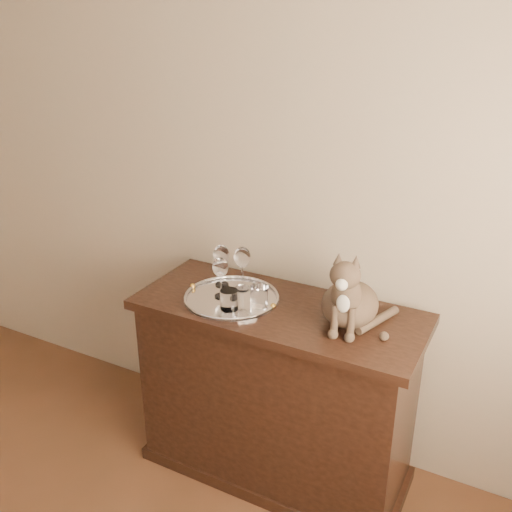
{
  "coord_description": "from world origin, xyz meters",
  "views": [
    {
      "loc": [
        1.48,
        0.07,
        1.96
      ],
      "look_at": [
        0.49,
        1.95,
        1.05
      ],
      "focal_mm": 40.0,
      "sensor_mm": 36.0,
      "label": 1
    }
  ],
  "objects_px": {
    "tray": "(232,299)",
    "tumbler_c": "(259,296)",
    "sideboard": "(277,393)",
    "wine_glass_d": "(221,277)",
    "tumbler_a": "(229,300)",
    "cat": "(351,284)",
    "wine_glass_b": "(242,268)",
    "wine_glass_a": "(221,265)"
  },
  "relations": [
    {
      "from": "tray",
      "to": "tumbler_c",
      "type": "relative_size",
      "value": 4.75
    },
    {
      "from": "sideboard",
      "to": "wine_glass_d",
      "type": "bearing_deg",
      "value": -170.97
    },
    {
      "from": "tray",
      "to": "tumbler_a",
      "type": "distance_m",
      "value": 0.11
    },
    {
      "from": "tumbler_c",
      "to": "cat",
      "type": "distance_m",
      "value": 0.39
    },
    {
      "from": "sideboard",
      "to": "tumbler_c",
      "type": "xyz_separation_m",
      "value": [
        -0.07,
        -0.03,
        0.48
      ]
    },
    {
      "from": "sideboard",
      "to": "tumbler_a",
      "type": "height_order",
      "value": "tumbler_a"
    },
    {
      "from": "sideboard",
      "to": "cat",
      "type": "bearing_deg",
      "value": 2.38
    },
    {
      "from": "tumbler_a",
      "to": "wine_glass_d",
      "type": "bearing_deg",
      "value": 137.71
    },
    {
      "from": "wine_glass_b",
      "to": "wine_glass_d",
      "type": "height_order",
      "value": "wine_glass_b"
    },
    {
      "from": "tray",
      "to": "wine_glass_a",
      "type": "height_order",
      "value": "wine_glass_a"
    },
    {
      "from": "wine_glass_b",
      "to": "tumbler_a",
      "type": "distance_m",
      "value": 0.2
    },
    {
      "from": "sideboard",
      "to": "tumbler_a",
      "type": "xyz_separation_m",
      "value": [
        -0.16,
        -0.12,
        0.47
      ]
    },
    {
      "from": "tumbler_c",
      "to": "cat",
      "type": "height_order",
      "value": "cat"
    },
    {
      "from": "cat",
      "to": "wine_glass_b",
      "type": "bearing_deg",
      "value": 167.23
    },
    {
      "from": "wine_glass_a",
      "to": "wine_glass_d",
      "type": "relative_size",
      "value": 1.06
    },
    {
      "from": "tumbler_a",
      "to": "wine_glass_b",
      "type": "bearing_deg",
      "value": 103.03
    },
    {
      "from": "sideboard",
      "to": "wine_glass_b",
      "type": "height_order",
      "value": "wine_glass_b"
    },
    {
      "from": "wine_glass_a",
      "to": "tumbler_a",
      "type": "bearing_deg",
      "value": -51.41
    },
    {
      "from": "wine_glass_d",
      "to": "tumbler_a",
      "type": "bearing_deg",
      "value": -42.29
    },
    {
      "from": "tray",
      "to": "wine_glass_d",
      "type": "xyz_separation_m",
      "value": [
        -0.05,
        -0.01,
        0.09
      ]
    },
    {
      "from": "tray",
      "to": "cat",
      "type": "xyz_separation_m",
      "value": [
        0.5,
        0.04,
        0.16
      ]
    },
    {
      "from": "wine_glass_d",
      "to": "tumbler_c",
      "type": "distance_m",
      "value": 0.18
    },
    {
      "from": "wine_glass_d",
      "to": "tumbler_c",
      "type": "bearing_deg",
      "value": 2.09
    },
    {
      "from": "tray",
      "to": "wine_glass_b",
      "type": "height_order",
      "value": "wine_glass_b"
    },
    {
      "from": "cat",
      "to": "sideboard",
      "type": "bearing_deg",
      "value": 176.05
    },
    {
      "from": "tumbler_a",
      "to": "tray",
      "type": "bearing_deg",
      "value": 114.71
    },
    {
      "from": "tray",
      "to": "tumbler_c",
      "type": "distance_m",
      "value": 0.14
    },
    {
      "from": "sideboard",
      "to": "wine_glass_a",
      "type": "relative_size",
      "value": 6.39
    },
    {
      "from": "tray",
      "to": "wine_glass_a",
      "type": "distance_m",
      "value": 0.16
    },
    {
      "from": "wine_glass_a",
      "to": "tumbler_a",
      "type": "height_order",
      "value": "wine_glass_a"
    },
    {
      "from": "sideboard",
      "to": "wine_glass_a",
      "type": "bearing_deg",
      "value": 169.17
    },
    {
      "from": "wine_glass_b",
      "to": "tumbler_c",
      "type": "height_order",
      "value": "wine_glass_b"
    },
    {
      "from": "sideboard",
      "to": "wine_glass_d",
      "type": "xyz_separation_m",
      "value": [
        -0.25,
        -0.04,
        0.52
      ]
    },
    {
      "from": "sideboard",
      "to": "wine_glass_b",
      "type": "xyz_separation_m",
      "value": [
        -0.21,
        0.07,
        0.53
      ]
    },
    {
      "from": "sideboard",
      "to": "wine_glass_d",
      "type": "relative_size",
      "value": 6.75
    },
    {
      "from": "wine_glass_a",
      "to": "wine_glass_b",
      "type": "height_order",
      "value": "wine_glass_b"
    },
    {
      "from": "wine_glass_a",
      "to": "wine_glass_b",
      "type": "xyz_separation_m",
      "value": [
        0.1,
        0.01,
        0.0
      ]
    },
    {
      "from": "wine_glass_a",
      "to": "cat",
      "type": "bearing_deg",
      "value": -4.32
    },
    {
      "from": "sideboard",
      "to": "cat",
      "type": "relative_size",
      "value": 3.6
    },
    {
      "from": "wine_glass_d",
      "to": "tumbler_c",
      "type": "xyz_separation_m",
      "value": [
        0.18,
        0.01,
        -0.05
      ]
    },
    {
      "from": "wine_glass_a",
      "to": "tumbler_a",
      "type": "relative_size",
      "value": 2.27
    },
    {
      "from": "tumbler_c",
      "to": "sideboard",
      "type": "bearing_deg",
      "value": 25.31
    }
  ]
}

